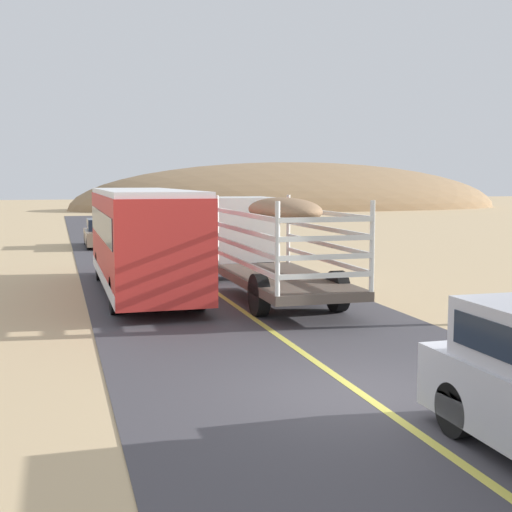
# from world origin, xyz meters

# --- Properties ---
(ground_plane) EXTENTS (240.00, 240.00, 0.00)m
(ground_plane) POSITION_xyz_m (0.00, 0.00, 0.00)
(ground_plane) COLOR tan
(road_surface) EXTENTS (8.00, 120.00, 0.02)m
(road_surface) POSITION_xyz_m (0.00, 0.00, 0.01)
(road_surface) COLOR #423F44
(road_surface) RESTS_ON ground
(road_centre_line) EXTENTS (0.16, 117.60, 0.00)m
(road_centre_line) POSITION_xyz_m (0.00, 0.00, 0.02)
(road_centre_line) COLOR #D8CC4C
(road_centre_line) RESTS_ON road_surface
(livestock_truck) EXTENTS (2.53, 9.70, 3.02)m
(livestock_truck) POSITION_xyz_m (1.32, 11.33, 1.79)
(livestock_truck) COLOR silver
(livestock_truck) RESTS_ON road_surface
(bus) EXTENTS (2.54, 10.00, 3.21)m
(bus) POSITION_xyz_m (-2.21, 11.32, 1.75)
(bus) COLOR red
(bus) RESTS_ON road_surface
(car_far) EXTENTS (1.80, 4.40, 1.46)m
(car_far) POSITION_xyz_m (-2.43, 27.20, 0.69)
(car_far) COLOR #8C7259
(car_far) RESTS_ON road_surface
(distant_hill) EXTENTS (54.53, 20.43, 11.36)m
(distant_hill) POSITION_xyz_m (23.67, 71.34, 0.00)
(distant_hill) COLOR #957553
(distant_hill) RESTS_ON ground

